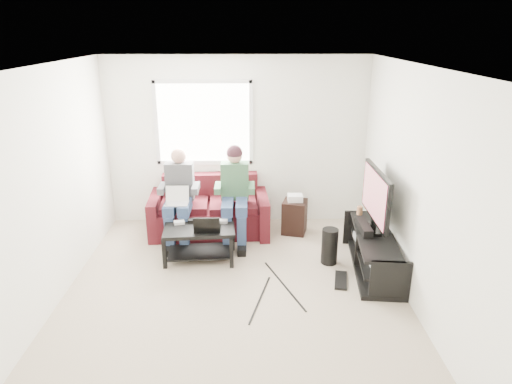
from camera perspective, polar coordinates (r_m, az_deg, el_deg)
The scene contains 26 objects.
floor at distance 5.50m, azimuth -2.73°, elevation -12.72°, with size 4.50×4.50×0.00m, color tan.
ceiling at distance 4.65m, azimuth -3.27°, elevation 15.41°, with size 4.50×4.50×0.00m, color white.
wall_back at distance 7.08m, azimuth -2.39°, elevation 6.27°, with size 4.50×4.50×0.00m, color white.
wall_front at distance 2.91m, azimuth -4.46°, elevation -14.91°, with size 4.50×4.50×0.00m, color white.
wall_left at distance 5.38m, azimuth -24.78°, elevation 0.02°, with size 4.50×4.50×0.00m, color white.
wall_right at distance 5.25m, azimuth 19.41°, elevation 0.26°, with size 4.50×4.50×0.00m, color white.
window at distance 7.03m, azimuth -6.55°, elevation 8.56°, with size 1.48×0.04×1.28m.
sofa at distance 7.00m, azimuth -5.83°, elevation -2.50°, with size 1.82×0.93×0.84m.
person_left at distance 6.61m, azimuth -9.63°, elevation -0.10°, with size 0.40×0.71×1.34m.
person_right at distance 6.53m, azimuth -2.68°, elevation 0.49°, with size 0.40×0.71×1.39m.
laptop_silver at distance 6.41m, azimuth -9.89°, elevation -0.97°, with size 0.32×0.22×0.24m, color silver, non-canonical shape.
coffee_table at distance 6.16m, azimuth -7.07°, elevation -5.44°, with size 0.97×0.64×0.46m.
laptop_black at distance 5.98m, azimuth -6.10°, elevation -3.67°, with size 0.34×0.24×0.24m, color black, non-canonical shape.
controller_a at distance 6.25m, azimuth -9.58°, elevation -3.78°, with size 0.14×0.09×0.04m, color silver.
controller_b at distance 6.28m, azimuth -7.87°, elevation -3.57°, with size 0.14×0.09×0.04m, color black.
controller_c at distance 6.22m, azimuth -4.24°, elevation -3.68°, with size 0.14×0.09×0.04m, color gray.
tv_stand at distance 6.10m, azimuth 14.41°, elevation -7.44°, with size 0.61×1.57×0.51m.
tv at distance 5.89m, azimuth 14.74°, elevation -0.59°, with size 0.12×1.10×0.81m.
soundbar at distance 6.02m, azimuth 13.33°, elevation -4.26°, with size 0.12×0.50×0.10m, color black.
drink_cup at distance 6.50m, azimuth 12.84°, elevation -2.27°, with size 0.08×0.08×0.12m, color #AD724A.
console_white at distance 5.73m, azimuth 15.48°, elevation -8.62°, with size 0.30×0.22×0.06m, color silver.
console_grey at distance 6.32m, azimuth 13.78°, elevation -5.55°, with size 0.34×0.26×0.08m, color gray.
console_black at distance 6.02m, azimuth 14.59°, elevation -7.01°, with size 0.38×0.30×0.07m, color black.
subwoofer at distance 6.13m, azimuth 9.18°, elevation -6.70°, with size 0.21×0.21×0.49m, color black.
keyboard_floor at distance 5.85m, azimuth 10.56°, elevation -10.79°, with size 0.15×0.44×0.02m, color black.
end_table at distance 6.95m, azimuth 4.84°, elevation -2.96°, with size 0.35×0.35×0.61m.
Camera 1 is at (0.18, -4.64, 2.95)m, focal length 32.00 mm.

